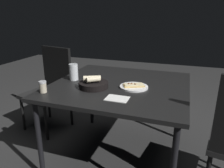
# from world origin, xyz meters

# --- Properties ---
(ground) EXTENTS (8.00, 8.00, 0.00)m
(ground) POSITION_xyz_m (0.00, 0.00, 0.00)
(ground) COLOR #2B2B2B
(dining_table) EXTENTS (1.12, 1.09, 0.71)m
(dining_table) POSITION_xyz_m (0.00, 0.00, 0.66)
(dining_table) COLOR black
(dining_table) RESTS_ON ground
(pizza_plate) EXTENTS (0.23, 0.23, 0.04)m
(pizza_plate) POSITION_xyz_m (0.13, -0.06, 0.72)
(pizza_plate) COLOR white
(pizza_plate) RESTS_ON dining_table
(bread_basket) EXTENTS (0.24, 0.24, 0.10)m
(bread_basket) POSITION_xyz_m (-0.17, -0.16, 0.74)
(bread_basket) COLOR black
(bread_basket) RESTS_ON dining_table
(beer_glass) EXTENTS (0.08, 0.08, 0.14)m
(beer_glass) POSITION_xyz_m (-0.43, -0.03, 0.78)
(beer_glass) COLOR silver
(beer_glass) RESTS_ON dining_table
(pepper_shaker) EXTENTS (0.06, 0.06, 0.09)m
(pepper_shaker) POSITION_xyz_m (-0.49, -0.39, 0.75)
(pepper_shaker) COLOR #BFB299
(pepper_shaker) RESTS_ON dining_table
(napkin) EXTENTS (0.16, 0.12, 0.00)m
(napkin) POSITION_xyz_m (0.08, -0.32, 0.71)
(napkin) COLOR white
(napkin) RESTS_ON dining_table
(chair_near) EXTENTS (0.53, 0.53, 0.92)m
(chair_near) POSITION_xyz_m (-0.92, 0.30, 0.51)
(chair_near) COLOR black
(chair_near) RESTS_ON ground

